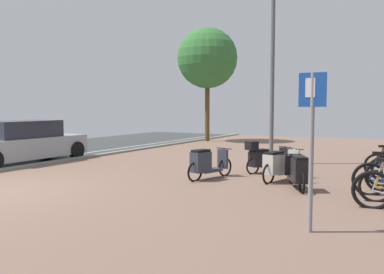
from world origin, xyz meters
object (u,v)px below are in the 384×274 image
object	(u,v)px
scooter_extra	(279,165)
lamp_post	(272,59)
parked_car_near	(22,143)
street_tree	(207,58)
scooter_near	(206,163)
parking_sign	(312,134)
scooter_far	(264,158)
scooter_mid	(298,171)

from	to	relation	value
scooter_extra	lamp_post	distance (m)	4.42
parked_car_near	street_tree	bearing A→B (deg)	82.00
scooter_near	scooter_extra	bearing A→B (deg)	19.77
parked_car_near	parking_sign	size ratio (longest dim) A/B	1.85
scooter_far	lamp_post	bearing A→B (deg)	101.55
scooter_near	parking_sign	xyz separation A→B (m)	(3.39, -3.28, 1.06)
scooter_mid	parking_sign	bearing A→B (deg)	-72.57
scooter_mid	parking_sign	distance (m)	3.43
scooter_extra	parked_car_near	world-z (taller)	parked_car_near
parked_car_near	scooter_far	bearing A→B (deg)	13.65
scooter_mid	parked_car_near	bearing A→B (deg)	180.00
scooter_mid	parked_car_near	xyz separation A→B (m)	(-9.26, 0.00, 0.26)
parking_sign	street_tree	distance (m)	16.70
scooter_near	lamp_post	xyz separation A→B (m)	(0.57, 3.63, 3.01)
scooter_mid	street_tree	bearing A→B (deg)	125.60
scooter_extra	street_tree	size ratio (longest dim) A/B	0.29
scooter_near	scooter_mid	size ratio (longest dim) A/B	1.04
scooter_near	street_tree	bearing A→B (deg)	116.56
parked_car_near	scooter_mid	bearing A→B (deg)	-0.00
scooter_far	parked_car_near	size ratio (longest dim) A/B	0.37
scooter_mid	parked_car_near	distance (m)	9.26
scooter_far	parking_sign	bearing A→B (deg)	-64.06
street_tree	parked_car_near	bearing A→B (deg)	-98.00
scooter_far	scooter_extra	xyz separation A→B (m)	(0.78, -1.10, -0.01)
parked_car_near	scooter_extra	bearing A→B (deg)	5.26
parking_sign	scooter_mid	bearing A→B (deg)	107.43
scooter_mid	scooter_far	world-z (taller)	scooter_far
scooter_extra	parked_car_near	size ratio (longest dim) A/B	0.41
lamp_post	scooter_near	bearing A→B (deg)	-98.90
scooter_near	scooter_mid	xyz separation A→B (m)	(2.42, -0.17, -0.01)
scooter_far	scooter_near	bearing A→B (deg)	-119.01
scooter_far	parked_car_near	distance (m)	8.03
scooter_far	parked_car_near	xyz separation A→B (m)	(-7.80, -1.89, 0.24)
scooter_far	parked_car_near	world-z (taller)	parked_car_near
scooter_near	scooter_extra	distance (m)	1.84
scooter_mid	lamp_post	size ratio (longest dim) A/B	0.26
scooter_extra	lamp_post	xyz separation A→B (m)	(-1.17, 3.01, 3.01)
parking_sign	lamp_post	xyz separation A→B (m)	(-2.83, 6.91, 1.95)
scooter_mid	parking_sign	xyz separation A→B (m)	(0.98, -3.11, 1.07)
parked_car_near	lamp_post	bearing A→B (deg)	27.16
parked_car_near	street_tree	xyz separation A→B (m)	(1.52, 10.81, 3.84)
parked_car_near	street_tree	size ratio (longest dim) A/B	0.71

